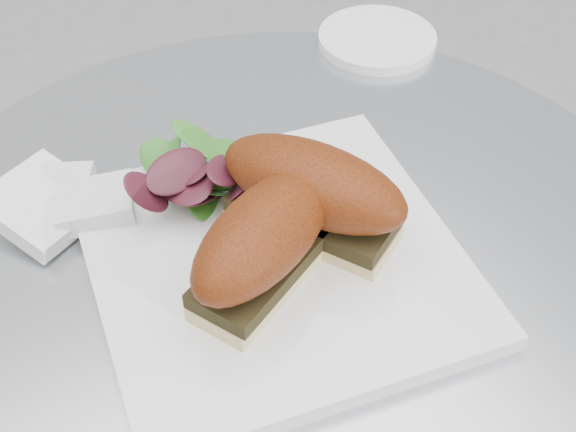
# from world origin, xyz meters

# --- Properties ---
(table) EXTENTS (0.70, 0.70, 0.73)m
(table) POSITION_xyz_m (0.00, 0.00, 0.49)
(table) COLOR silver
(table) RESTS_ON ground
(plate) EXTENTS (0.34, 0.34, 0.02)m
(plate) POSITION_xyz_m (-0.02, -0.01, 0.74)
(plate) COLOR white
(plate) RESTS_ON table
(sandwich_left) EXTENTS (0.17, 0.13, 0.08)m
(sandwich_left) POSITION_xyz_m (-0.04, -0.03, 0.79)
(sandwich_left) COLOR #F1DF96
(sandwich_left) RESTS_ON plate
(sandwich_right) EXTENTS (0.14, 0.18, 0.08)m
(sandwich_right) POSITION_xyz_m (0.03, -0.00, 0.79)
(sandwich_right) COLOR #F1DF96
(sandwich_right) RESTS_ON plate
(salad) EXTENTS (0.12, 0.12, 0.05)m
(salad) POSITION_xyz_m (-0.03, 0.08, 0.77)
(salad) COLOR #3C8D2E
(salad) RESTS_ON plate
(napkin) EXTENTS (0.13, 0.13, 0.02)m
(napkin) POSITION_xyz_m (-0.14, 0.13, 0.74)
(napkin) COLOR white
(napkin) RESTS_ON table
(saucer) EXTENTS (0.13, 0.13, 0.01)m
(saucer) POSITION_xyz_m (0.26, 0.23, 0.74)
(saucer) COLOR white
(saucer) RESTS_ON table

